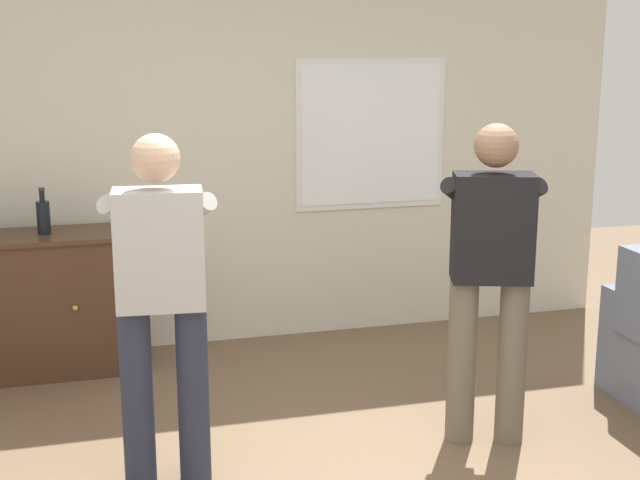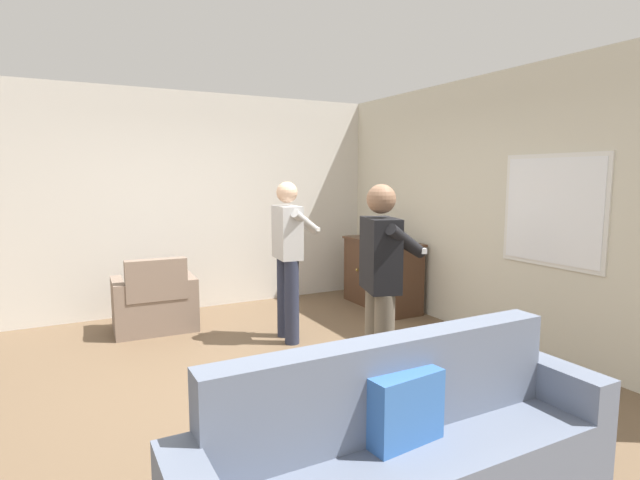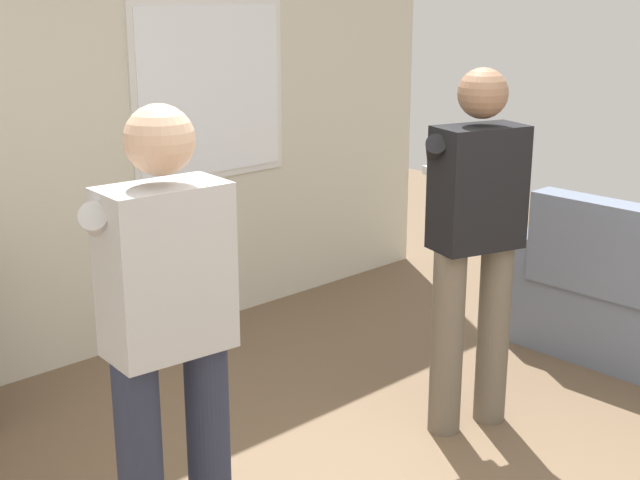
{
  "view_description": "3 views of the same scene",
  "coord_description": "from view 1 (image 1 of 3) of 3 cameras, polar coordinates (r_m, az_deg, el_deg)",
  "views": [
    {
      "loc": [
        -1.18,
        -3.32,
        2.11
      ],
      "look_at": [
        -0.12,
        0.57,
        1.17
      ],
      "focal_mm": 50.0,
      "sensor_mm": 36.0,
      "label": 1
    },
    {
      "loc": [
        3.86,
        -1.46,
        1.74
      ],
      "look_at": [
        -0.11,
        0.64,
        1.16
      ],
      "focal_mm": 28.0,
      "sensor_mm": 36.0,
      "label": 2
    },
    {
      "loc": [
        -2.35,
        -1.62,
        2.03
      ],
      "look_at": [
        -0.12,
        0.71,
        1.09
      ],
      "focal_mm": 50.0,
      "sensor_mm": 36.0,
      "label": 3
    }
  ],
  "objects": [
    {
      "name": "person_standing_right",
      "position": [
        4.62,
        10.86,
        -1.83
      ],
      "size": [
        0.53,
        0.52,
        1.68
      ],
      "color": "#6B6051",
      "rests_on": "ground"
    },
    {
      "name": "sideboard_cabinet",
      "position": [
        5.87,
        -17.77,
        -3.94
      ],
      "size": [
        1.26,
        0.49,
        0.9
      ],
      "color": "#472D1E",
      "rests_on": "ground"
    },
    {
      "name": "wall_back_with_window",
      "position": [
        6.14,
        -3.83,
        6.44
      ],
      "size": [
        5.2,
        0.15,
        2.8
      ],
      "color": "beige",
      "rests_on": "ground"
    },
    {
      "name": "bottle_liquor_amber",
      "position": [
        5.73,
        -17.29,
        1.47
      ],
      "size": [
        0.08,
        0.08,
        0.29
      ],
      "color": "black",
      "rests_on": "sideboard_cabinet"
    },
    {
      "name": "person_standing_left",
      "position": [
        4.16,
        -10.13,
        -3.46
      ],
      "size": [
        0.56,
        0.49,
        1.68
      ],
      "color": "#282D42",
      "rests_on": "ground"
    }
  ]
}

